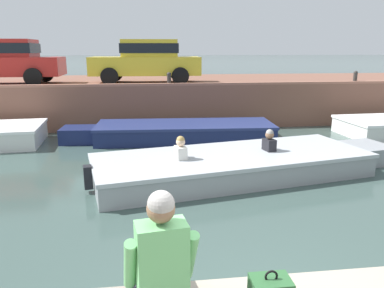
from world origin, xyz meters
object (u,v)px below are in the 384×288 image
car_left_inner_yellow (147,59)px  person_seated_left (161,265)px  boat_moored_central_navy (176,132)px  mooring_bollard_mid (169,78)px  mooring_bollard_east (355,76)px  car_leftmost_red (0,60)px  motorboat_passing (244,164)px

car_left_inner_yellow → person_seated_left: bearing=-90.2°
boat_moored_central_navy → mooring_bollard_mid: size_ratio=14.45×
mooring_bollard_east → person_seated_left: (-7.58, -10.56, -0.57)m
car_leftmost_red → mooring_bollard_east: car_leftmost_red is taller
car_leftmost_red → mooring_bollard_mid: bearing=-10.4°
motorboat_passing → mooring_bollard_east: bearing=43.7°
car_left_inner_yellow → car_leftmost_red: bearing=180.0°
mooring_bollard_mid → mooring_bollard_east: (6.82, 0.00, 0.00)m
car_left_inner_yellow → person_seated_left: (-0.04, -11.62, -1.18)m
mooring_bollard_mid → mooring_bollard_east: size_ratio=1.00×
person_seated_left → mooring_bollard_mid: bearing=85.9°
motorboat_passing → mooring_bollard_mid: size_ratio=16.43×
car_left_inner_yellow → mooring_bollard_mid: (0.72, -1.06, -0.61)m
boat_moored_central_navy → person_seated_left: 8.81m
boat_moored_central_navy → mooring_bollard_mid: 2.37m
car_leftmost_red → mooring_bollard_mid: (5.80, -1.06, -0.61)m
motorboat_passing → mooring_bollard_east: mooring_bollard_east is taller
car_left_inner_yellow → mooring_bollard_east: (7.54, -1.06, -0.61)m
boat_moored_central_navy → mooring_bollard_east: size_ratio=14.45×
boat_moored_central_navy → car_left_inner_yellow: 3.67m
mooring_bollard_mid → car_leftmost_red: bearing=169.6°
car_leftmost_red → boat_moored_central_navy: bearing=-26.2°
car_left_inner_yellow → person_seated_left: 11.68m
boat_moored_central_navy → car_leftmost_red: size_ratio=1.50×
car_leftmost_red → mooring_bollard_east: size_ratio=9.65×
mooring_bollard_mid → motorboat_passing: bearing=-76.2°
motorboat_passing → mooring_bollard_east: (5.52, 5.28, 1.50)m
person_seated_left → mooring_bollard_east: bearing=54.3°
boat_moored_central_navy → mooring_bollard_east: mooring_bollard_east is taller
motorboat_passing → mooring_bollard_east: 7.78m
car_left_inner_yellow → person_seated_left: size_ratio=4.11×
motorboat_passing → mooring_bollard_mid: (-1.30, 5.28, 1.50)m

